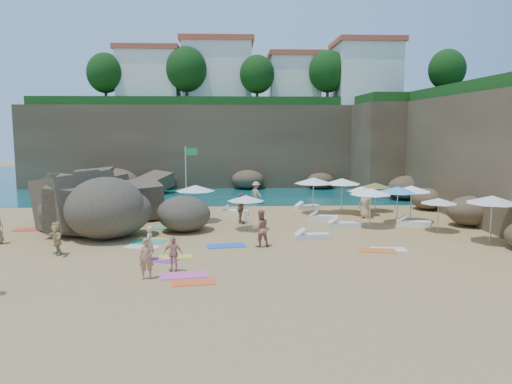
{
  "coord_description": "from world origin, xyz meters",
  "views": [
    {
      "loc": [
        0.66,
        -26.96,
        5.94
      ],
      "look_at": [
        2.0,
        3.0,
        2.0
      ],
      "focal_mm": 35.0,
      "sensor_mm": 36.0,
      "label": 1
    }
  ],
  "objects_px": {
    "rock_outcrop": "(119,227)",
    "person_stand_3": "(241,208)",
    "parasol_1": "(342,181)",
    "person_stand_5": "(149,193)",
    "parasol_0": "(195,188)",
    "parasol_2": "(314,181)",
    "person_stand_4": "(366,203)",
    "flag_pole": "(188,170)",
    "person_stand_6": "(149,243)",
    "lounger_0": "(234,212)",
    "person_stand_1": "(260,228)",
    "person_stand_2": "(256,193)"
  },
  "relations": [
    {
      "from": "person_stand_1",
      "to": "person_stand_6",
      "type": "bearing_deg",
      "value": 9.95
    },
    {
      "from": "person_stand_5",
      "to": "person_stand_1",
      "type": "bearing_deg",
      "value": -47.07
    },
    {
      "from": "person_stand_5",
      "to": "person_stand_4",
      "type": "bearing_deg",
      "value": -8.98
    },
    {
      "from": "rock_outcrop",
      "to": "parasol_0",
      "type": "xyz_separation_m",
      "value": [
        4.49,
        1.44,
        2.13
      ]
    },
    {
      "from": "lounger_0",
      "to": "rock_outcrop",
      "type": "bearing_deg",
      "value": -140.65
    },
    {
      "from": "parasol_1",
      "to": "person_stand_5",
      "type": "distance_m",
      "value": 14.57
    },
    {
      "from": "parasol_2",
      "to": "person_stand_2",
      "type": "relative_size",
      "value": 1.52
    },
    {
      "from": "person_stand_3",
      "to": "parasol_2",
      "type": "bearing_deg",
      "value": -43.39
    },
    {
      "from": "rock_outcrop",
      "to": "person_stand_4",
      "type": "relative_size",
      "value": 4.6
    },
    {
      "from": "person_stand_6",
      "to": "parasol_2",
      "type": "bearing_deg",
      "value": 143.62
    },
    {
      "from": "person_stand_5",
      "to": "person_stand_2",
      "type": "bearing_deg",
      "value": 13.93
    },
    {
      "from": "rock_outcrop",
      "to": "flag_pole",
      "type": "height_order",
      "value": "flag_pole"
    },
    {
      "from": "flag_pole",
      "to": "person_stand_2",
      "type": "height_order",
      "value": "flag_pole"
    },
    {
      "from": "lounger_0",
      "to": "person_stand_1",
      "type": "bearing_deg",
      "value": -72.04
    },
    {
      "from": "person_stand_3",
      "to": "rock_outcrop",
      "type": "bearing_deg",
      "value": 108.23
    },
    {
      "from": "rock_outcrop",
      "to": "person_stand_3",
      "type": "distance_m",
      "value": 7.39
    },
    {
      "from": "parasol_2",
      "to": "person_stand_3",
      "type": "height_order",
      "value": "parasol_2"
    },
    {
      "from": "rock_outcrop",
      "to": "flag_pole",
      "type": "distance_m",
      "value": 7.53
    },
    {
      "from": "rock_outcrop",
      "to": "person_stand_1",
      "type": "distance_m",
      "value": 9.83
    },
    {
      "from": "parasol_1",
      "to": "person_stand_2",
      "type": "xyz_separation_m",
      "value": [
        -5.74,
        4.24,
        -1.34
      ]
    },
    {
      "from": "flag_pole",
      "to": "rock_outcrop",
      "type": "bearing_deg",
      "value": -121.36
    },
    {
      "from": "parasol_1",
      "to": "person_stand_1",
      "type": "xyz_separation_m",
      "value": [
        -6.14,
        -9.55,
        -1.28
      ]
    },
    {
      "from": "rock_outcrop",
      "to": "person_stand_2",
      "type": "xyz_separation_m",
      "value": [
        8.6,
        8.44,
        0.87
      ]
    },
    {
      "from": "rock_outcrop",
      "to": "parasol_0",
      "type": "bearing_deg",
      "value": 17.75
    },
    {
      "from": "parasol_1",
      "to": "person_stand_6",
      "type": "distance_m",
      "value": 16.41
    },
    {
      "from": "person_stand_1",
      "to": "person_stand_2",
      "type": "bearing_deg",
      "value": -106.35
    },
    {
      "from": "person_stand_1",
      "to": "person_stand_2",
      "type": "distance_m",
      "value": 13.8
    },
    {
      "from": "person_stand_3",
      "to": "person_stand_5",
      "type": "xyz_separation_m",
      "value": [
        -6.87,
        7.72,
        -0.03
      ]
    },
    {
      "from": "person_stand_3",
      "to": "person_stand_4",
      "type": "distance_m",
      "value": 8.32
    },
    {
      "from": "rock_outcrop",
      "to": "person_stand_3",
      "type": "bearing_deg",
      "value": 5.09
    },
    {
      "from": "person_stand_4",
      "to": "person_stand_2",
      "type": "bearing_deg",
      "value": -176.75
    },
    {
      "from": "person_stand_6",
      "to": "person_stand_5",
      "type": "bearing_deg",
      "value": -168.57
    },
    {
      "from": "person_stand_3",
      "to": "person_stand_4",
      "type": "relative_size",
      "value": 0.98
    },
    {
      "from": "flag_pole",
      "to": "person_stand_4",
      "type": "xyz_separation_m",
      "value": [
        11.86,
        -3.77,
        -1.94
      ]
    },
    {
      "from": "parasol_1",
      "to": "person_stand_2",
      "type": "bearing_deg",
      "value": 143.51
    },
    {
      "from": "person_stand_3",
      "to": "person_stand_6",
      "type": "bearing_deg",
      "value": 166.43
    },
    {
      "from": "person_stand_2",
      "to": "person_stand_5",
      "type": "height_order",
      "value": "person_stand_5"
    },
    {
      "from": "flag_pole",
      "to": "person_stand_1",
      "type": "bearing_deg",
      "value": -67.94
    },
    {
      "from": "person_stand_1",
      "to": "person_stand_4",
      "type": "relative_size",
      "value": 0.96
    },
    {
      "from": "person_stand_4",
      "to": "person_stand_1",
      "type": "bearing_deg",
      "value": -88.48
    },
    {
      "from": "flag_pole",
      "to": "parasol_0",
      "type": "relative_size",
      "value": 1.85
    },
    {
      "from": "rock_outcrop",
      "to": "person_stand_6",
      "type": "bearing_deg",
      "value": -67.99
    },
    {
      "from": "rock_outcrop",
      "to": "parasol_0",
      "type": "height_order",
      "value": "parasol_0"
    },
    {
      "from": "person_stand_3",
      "to": "person_stand_2",
      "type": "bearing_deg",
      "value": 3.69
    },
    {
      "from": "parasol_0",
      "to": "person_stand_2",
      "type": "xyz_separation_m",
      "value": [
        4.11,
        7.0,
        -1.26
      ]
    },
    {
      "from": "lounger_0",
      "to": "person_stand_2",
      "type": "distance_m",
      "value": 4.92
    },
    {
      "from": "parasol_2",
      "to": "person_stand_6",
      "type": "height_order",
      "value": "parasol_2"
    },
    {
      "from": "person_stand_3",
      "to": "person_stand_1",
      "type": "bearing_deg",
      "value": -158.4
    },
    {
      "from": "parasol_1",
      "to": "person_stand_4",
      "type": "bearing_deg",
      "value": -60.65
    },
    {
      "from": "flag_pole",
      "to": "person_stand_4",
      "type": "distance_m",
      "value": 12.59
    }
  ]
}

